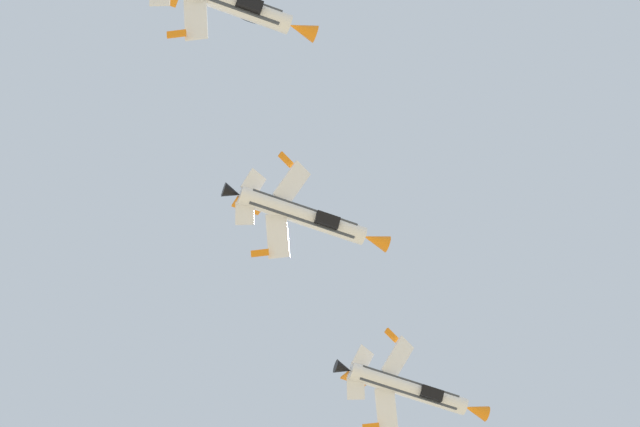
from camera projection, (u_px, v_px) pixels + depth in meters
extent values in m
cylinder|color=white|center=(408.00, 389.00, 135.15)|extent=(12.12, 3.24, 1.70)
cube|color=#383D47|center=(410.00, 388.00, 134.73)|extent=(10.16, 2.54, 1.36)
cone|color=orange|center=(476.00, 410.00, 136.31)|extent=(2.58, 1.86, 1.56)
cone|color=black|center=(343.00, 368.00, 134.05)|extent=(1.76, 1.56, 1.36)
ellipsoid|color=#192333|center=(431.00, 398.00, 136.15)|extent=(3.37, 1.95, 1.55)
cube|color=black|center=(431.00, 394.00, 134.77)|extent=(2.36, 1.63, 1.38)
cube|color=white|center=(386.00, 409.00, 133.76)|extent=(3.22, 3.45, 3.32)
cube|color=orange|center=(371.00, 426.00, 132.75)|extent=(1.62, 1.37, 0.58)
cube|color=white|center=(398.00, 358.00, 135.82)|extent=(2.79, 3.37, 3.32)
cube|color=orange|center=(391.00, 335.00, 136.47)|extent=(1.69, 1.07, 0.58)
cube|color=white|center=(356.00, 388.00, 133.72)|extent=(2.24, 2.19, 1.78)
cube|color=white|center=(363.00, 359.00, 134.92)|extent=(2.04, 1.93, 1.78)
cube|color=orange|center=(357.00, 379.00, 136.01)|extent=(2.85, 2.42, 1.84)
cylinder|color=white|center=(302.00, 216.00, 126.17)|extent=(12.12, 3.24, 1.70)
cube|color=#383D47|center=(304.00, 214.00, 125.74)|extent=(10.16, 2.55, 1.34)
cone|color=orange|center=(376.00, 240.00, 127.33)|extent=(2.58, 1.86, 1.56)
cone|color=black|center=(232.00, 192.00, 125.07)|extent=(1.76, 1.56, 1.36)
ellipsoid|color=#192333|center=(328.00, 227.00, 127.18)|extent=(3.37, 1.95, 1.55)
cube|color=black|center=(327.00, 221.00, 125.78)|extent=(2.36, 1.63, 1.38)
cube|color=white|center=(278.00, 236.00, 124.83)|extent=(3.26, 3.50, 3.26)
cube|color=orange|center=(260.00, 253.00, 123.86)|extent=(1.62, 1.38, 0.58)
cube|color=white|center=(292.00, 184.00, 126.79)|extent=(2.82, 3.43, 3.26)
cube|color=orange|center=(286.00, 160.00, 127.40)|extent=(1.69, 1.08, 0.58)
cube|color=white|center=(245.00, 213.00, 124.77)|extent=(2.26, 2.22, 1.75)
cube|color=white|center=(253.00, 183.00, 125.91)|extent=(2.04, 1.96, 1.75)
cube|color=orange|center=(248.00, 205.00, 127.04)|extent=(2.85, 2.39, 1.88)
cylinder|color=white|center=(223.00, 1.00, 117.13)|extent=(12.12, 3.24, 1.70)
cone|color=orange|center=(302.00, 30.00, 118.29)|extent=(2.58, 1.86, 1.56)
ellipsoid|color=#192333|center=(250.00, 16.00, 118.11)|extent=(3.37, 1.94, 1.53)
cube|color=black|center=(249.00, 5.00, 116.78)|extent=(2.35, 1.60, 1.38)
cube|color=white|center=(196.00, 18.00, 115.54)|extent=(3.06, 3.22, 3.53)
cube|color=orange|center=(177.00, 34.00, 114.37)|extent=(1.60, 1.35, 0.60)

